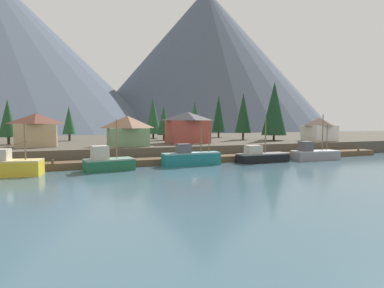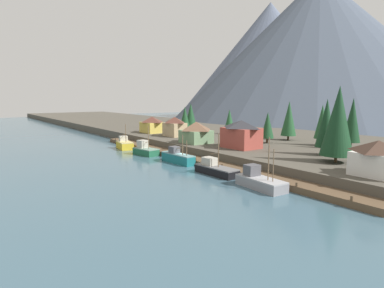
# 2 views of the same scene
# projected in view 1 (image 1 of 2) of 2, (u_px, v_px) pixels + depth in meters

# --- Properties ---
(ground_plane) EXTENTS (400.00, 400.00, 1.00)m
(ground_plane) POSITION_uv_depth(u_px,v_px,m) (157.00, 155.00, 70.50)
(ground_plane) COLOR #3D5B6B
(dock) EXTENTS (80.00, 4.00, 1.60)m
(dock) POSITION_uv_depth(u_px,v_px,m) (185.00, 160.00, 53.65)
(dock) COLOR brown
(dock) RESTS_ON ground_plane
(shoreline_bank) EXTENTS (400.00, 56.00, 2.50)m
(shoreline_bank) POSITION_uv_depth(u_px,v_px,m) (145.00, 144.00, 81.56)
(shoreline_bank) COLOR #4C473D
(shoreline_bank) RESTS_ON ground_plane
(mountain_east_peak) EXTENTS (151.40, 151.40, 88.10)m
(mountain_east_peak) POSITION_uv_depth(u_px,v_px,m) (206.00, 62.00, 202.98)
(mountain_east_peak) COLOR #475160
(mountain_east_peak) RESTS_ON ground_plane
(fishing_boat_yellow) EXTENTS (6.81, 4.19, 6.75)m
(fishing_boat_yellow) POSITION_uv_depth(u_px,v_px,m) (13.00, 166.00, 40.95)
(fishing_boat_yellow) COLOR gold
(fishing_boat_yellow) RESTS_ON ground_plane
(fishing_boat_green) EXTENTS (6.99, 4.04, 7.11)m
(fishing_boat_green) POSITION_uv_depth(u_px,v_px,m) (107.00, 162.00, 45.08)
(fishing_boat_green) COLOR #1E5B3D
(fishing_boat_green) RESTS_ON ground_plane
(fishing_boat_teal) EXTENTS (9.17, 2.55, 6.04)m
(fishing_boat_teal) POSITION_uv_depth(u_px,v_px,m) (191.00, 158.00, 50.35)
(fishing_boat_teal) COLOR #196B70
(fishing_boat_teal) RESTS_ON ground_plane
(fishing_boat_black) EXTENTS (9.00, 3.10, 7.47)m
(fishing_boat_black) POSITION_uv_depth(u_px,v_px,m) (261.00, 156.00, 54.56)
(fishing_boat_black) COLOR black
(fishing_boat_black) RESTS_ON ground_plane
(fishing_boat_grey) EXTENTS (8.51, 3.79, 8.04)m
(fishing_boat_grey) POSITION_uv_depth(u_px,v_px,m) (314.00, 154.00, 58.05)
(fishing_boat_grey) COLOR gray
(fishing_boat_grey) RESTS_ON ground_plane
(house_red) EXTENTS (8.11, 6.18, 6.22)m
(house_red) POSITION_uv_depth(u_px,v_px,m) (188.00, 127.00, 64.78)
(house_red) COLOR #9E4238
(house_red) RESTS_ON shoreline_bank
(house_tan) EXTENTS (6.71, 4.82, 5.67)m
(house_tan) POSITION_uv_depth(u_px,v_px,m) (36.00, 130.00, 55.33)
(house_tan) COLOR tan
(house_tan) RESTS_ON shoreline_bank
(house_green) EXTENTS (6.92, 6.51, 5.30)m
(house_green) POSITION_uv_depth(u_px,v_px,m) (128.00, 131.00, 57.40)
(house_green) COLOR #6B8E66
(house_green) RESTS_ON shoreline_bank
(house_white) EXTENTS (6.41, 5.59, 5.16)m
(house_white) POSITION_uv_depth(u_px,v_px,m) (319.00, 129.00, 72.74)
(house_white) COLOR silver
(house_white) RESTS_ON shoreline_bank
(conifer_near_left) EXTENTS (3.44, 3.44, 8.37)m
(conifer_near_left) POSITION_uv_depth(u_px,v_px,m) (8.00, 118.00, 60.21)
(conifer_near_left) COLOR #4C3823
(conifer_near_left) RESTS_ON shoreline_bank
(conifer_near_right) EXTENTS (3.84, 3.84, 11.01)m
(conifer_near_right) POSITION_uv_depth(u_px,v_px,m) (243.00, 113.00, 76.48)
(conifer_near_right) COLOR #4C3823
(conifer_near_right) RESTS_ON shoreline_bank
(conifer_mid_left) EXTENTS (3.66, 3.66, 11.20)m
(conifer_mid_left) POSITION_uv_depth(u_px,v_px,m) (219.00, 114.00, 86.95)
(conifer_mid_left) COLOR #4C3823
(conifer_mid_left) RESTS_ON shoreline_bank
(conifer_mid_right) EXTENTS (2.98, 2.98, 7.67)m
(conifer_mid_right) POSITION_uv_depth(u_px,v_px,m) (69.00, 120.00, 72.68)
(conifer_mid_right) COLOR #4C3823
(conifer_mid_right) RESTS_ON shoreline_bank
(conifer_back_right) EXTENTS (3.34, 3.34, 9.65)m
(conifer_back_right) POSITION_uv_depth(u_px,v_px,m) (195.00, 116.00, 84.23)
(conifer_back_right) COLOR #4C3823
(conifer_back_right) RESTS_ON shoreline_bank
(conifer_centre) EXTENTS (5.57, 5.57, 13.23)m
(conifer_centre) POSITION_uv_depth(u_px,v_px,m) (274.00, 109.00, 73.58)
(conifer_centre) COLOR #4C3823
(conifer_centre) RESTS_ON shoreline_bank
(conifer_far_left) EXTENTS (4.00, 4.00, 10.28)m
(conifer_far_left) POSITION_uv_depth(u_px,v_px,m) (153.00, 116.00, 82.17)
(conifer_far_left) COLOR #4C3823
(conifer_far_left) RESTS_ON shoreline_bank
(conifer_far_right) EXTENTS (3.19, 3.19, 7.69)m
(conifer_far_right) POSITION_uv_depth(u_px,v_px,m) (164.00, 121.00, 74.19)
(conifer_far_right) COLOR #4C3823
(conifer_far_right) RESTS_ON shoreline_bank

